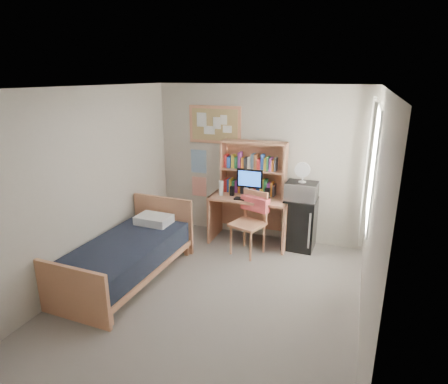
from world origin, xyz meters
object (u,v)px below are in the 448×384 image
(desk_fan, at_px, (303,173))
(speaker_left, at_px, (232,191))
(monitor, at_px, (250,184))
(bulletin_board, at_px, (215,125))
(microwave, at_px, (302,191))
(desk, at_px, (250,219))
(bed, at_px, (126,261))
(desk_chair, at_px, (248,224))
(speaker_right, at_px, (267,194))
(mini_fridge, at_px, (300,223))

(desk_fan, bearing_deg, speaker_left, -172.45)
(monitor, height_order, desk_fan, desk_fan)
(bulletin_board, height_order, microwave, bulletin_board)
(desk, xyz_separation_m, bed, (-1.26, -1.77, -0.13))
(bulletin_board, bearing_deg, monitor, -27.28)
(speaker_left, bearing_deg, microwave, 5.68)
(desk, distance_m, desk_chair, 0.46)
(bulletin_board, height_order, desk, bulletin_board)
(bed, height_order, speaker_right, speaker_right)
(desk, distance_m, speaker_left, 0.57)
(mini_fridge, relative_size, speaker_right, 4.55)
(desk_chair, height_order, speaker_right, desk_chair)
(mini_fridge, height_order, monitor, monitor)
(monitor, bearing_deg, desk_fan, 7.72)
(microwave, distance_m, desk_fan, 0.29)
(monitor, bearing_deg, desk, 90.00)
(mini_fridge, bearing_deg, desk, -173.16)
(speaker_right, bearing_deg, bed, -132.77)
(desk, xyz_separation_m, desk_chair, (0.09, -0.44, 0.10))
(bulletin_board, bearing_deg, mini_fridge, -9.03)
(desk_chair, height_order, microwave, microwave)
(monitor, distance_m, speaker_right, 0.33)
(speaker_left, xyz_separation_m, speaker_right, (0.60, 0.01, 0.01))
(bed, distance_m, monitor, 2.25)
(bulletin_board, height_order, monitor, bulletin_board)
(desk, height_order, microwave, microwave)
(bed, bearing_deg, microwave, 42.82)
(monitor, relative_size, speaker_left, 2.88)
(bulletin_board, bearing_deg, speaker_left, -40.71)
(desk_chair, distance_m, mini_fridge, 0.90)
(bulletin_board, distance_m, monitor, 1.22)
(speaker_left, bearing_deg, bed, -119.75)
(bed, height_order, speaker_left, speaker_left)
(speaker_left, bearing_deg, desk_chair, -44.17)
(desk, bearing_deg, speaker_right, -11.31)
(mini_fridge, xyz_separation_m, desk_fan, (-0.00, -0.02, 0.85))
(monitor, distance_m, desk_fan, 0.86)
(desk_fan, bearing_deg, desk_chair, -144.40)
(desk_chair, xyz_separation_m, microwave, (0.73, 0.50, 0.47))
(microwave, bearing_deg, speaker_left, -172.45)
(desk, bearing_deg, bulletin_board, 155.94)
(desk, relative_size, speaker_right, 7.06)
(desk, bearing_deg, monitor, -90.00)
(microwave, bearing_deg, mini_fridge, 90.00)
(desk_chair, distance_m, bed, 1.91)
(bulletin_board, distance_m, desk_fan, 1.73)
(bulletin_board, xyz_separation_m, bed, (-0.50, -2.10, -1.65))
(bulletin_board, xyz_separation_m, desk, (0.76, -0.33, -1.51))
(bulletin_board, height_order, speaker_left, bulletin_board)
(speaker_left, bearing_deg, desk, 11.31)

